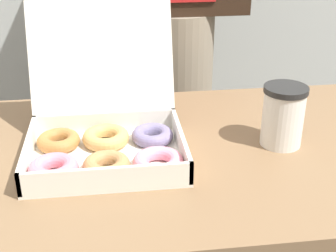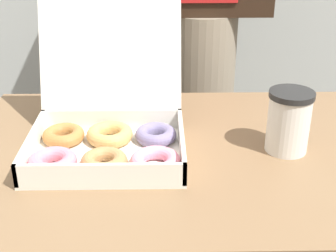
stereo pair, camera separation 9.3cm
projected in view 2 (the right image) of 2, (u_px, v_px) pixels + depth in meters
name	position (u px, v px, depth m)	size (l,w,h in m)	color
donut_box	(108.00, 132.00, 0.97)	(0.33, 0.34, 0.29)	white
coffee_cup	(289.00, 121.00, 0.96)	(0.09, 0.09, 0.13)	silver
person_customer	(204.00, 2.00, 1.47)	(0.41, 0.22, 1.71)	gray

